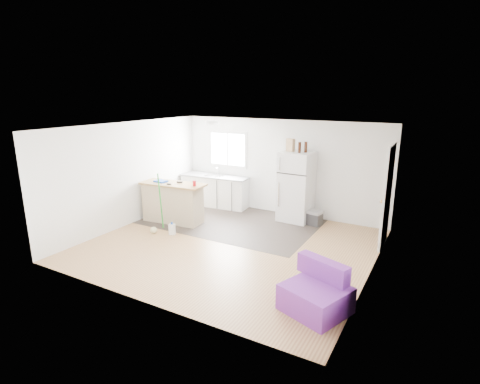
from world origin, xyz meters
name	(u,v)px	position (x,y,z in m)	size (l,w,h in m)	color
room	(230,189)	(0.00, 0.00, 1.20)	(5.51, 5.01, 2.41)	#9A6540
vinyl_zone	(231,221)	(-0.73, 1.25, 0.00)	(4.05, 2.50, 0.00)	#2D2622
window	(228,149)	(-1.55, 2.49, 1.55)	(1.18, 0.06, 0.98)	white
interior_door	(387,197)	(2.72, 1.55, 1.02)	(0.11, 0.92, 2.10)	white
ceiling_fixture	(212,123)	(-1.20, 1.20, 2.36)	(0.30, 0.30, 0.07)	white
kitchen_cabinets	(215,190)	(-1.79, 2.20, 0.43)	(1.95, 0.74, 1.12)	white
peninsula	(173,202)	(-1.95, 0.57, 0.49)	(1.61, 0.74, 0.96)	#BDB088
refrigerator	(296,187)	(0.58, 2.13, 0.84)	(0.77, 0.74, 1.69)	white
cooler	(312,217)	(1.05, 2.03, 0.17)	(0.49, 0.37, 0.34)	#303033
purple_seat	(317,294)	(2.29, -1.43, 0.25)	(1.04, 1.03, 0.68)	purple
cleaner_jug	(172,229)	(-1.42, -0.13, 0.13)	(0.15, 0.13, 0.29)	white
mop	(155,223)	(-1.80, -0.23, 0.23)	(0.32, 0.37, 1.39)	green
red_cup	(194,183)	(-1.31, 0.60, 1.02)	(0.08, 0.08, 0.12)	#B80B12
blue_tray	(161,181)	(-2.25, 0.53, 0.98)	(0.30, 0.22, 0.04)	blue
tool_a	(180,182)	(-1.80, 0.69, 0.98)	(0.14, 0.05, 0.03)	black
tool_b	(169,184)	(-1.91, 0.42, 0.98)	(0.10, 0.04, 0.03)	black
cardboard_box	(290,145)	(0.41, 2.12, 1.84)	(0.20, 0.10, 0.30)	tan
bottle_left	(299,147)	(0.67, 2.01, 1.81)	(0.07, 0.07, 0.25)	#341509
bottle_right	(306,147)	(0.78, 2.13, 1.81)	(0.07, 0.07, 0.25)	#341509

